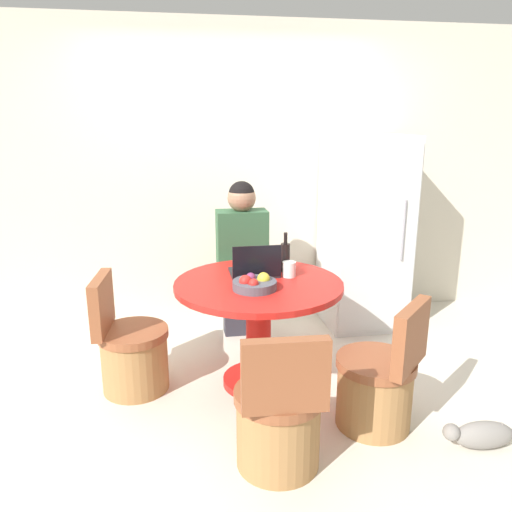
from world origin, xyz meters
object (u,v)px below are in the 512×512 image
(dining_table, at_px, (258,311))
(bottle, at_px, (285,256))
(chair_near_right_corner, at_px, (378,386))
(cat, at_px, (481,435))
(refrigerator, at_px, (364,233))
(laptop, at_px, (255,269))
(person_seated, at_px, (241,253))
(fruit_bowl, at_px, (254,284))
(chair_near_camera, at_px, (279,421))
(chair_left_side, at_px, (131,353))

(dining_table, height_order, bottle, bottle)
(chair_near_right_corner, relative_size, cat, 1.75)
(refrigerator, bearing_deg, chair_near_right_corner, -107.58)
(laptop, bearing_deg, refrigerator, -144.20)
(person_seated, relative_size, fruit_bowl, 4.73)
(person_seated, bearing_deg, refrigerator, -171.85)
(chair_near_camera, relative_size, person_seated, 0.61)
(chair_near_right_corner, height_order, person_seated, person_seated)
(bottle, bearing_deg, fruit_bowl, -129.07)
(chair_near_camera, bearing_deg, laptop, -89.51)
(chair_left_side, distance_m, bottle, 1.24)
(chair_left_side, relative_size, chair_near_right_corner, 1.00)
(chair_near_right_corner, bearing_deg, person_seated, -111.34)
(person_seated, bearing_deg, chair_near_camera, 88.68)
(refrigerator, distance_m, fruit_bowl, 1.58)
(chair_near_camera, xyz_separation_m, laptop, (0.04, 1.00, 0.53))
(person_seated, bearing_deg, laptop, 90.28)
(person_seated, xyz_separation_m, laptop, (0.00, -0.64, 0.06))
(chair_left_side, xyz_separation_m, cat, (1.96, -0.99, -0.18))
(cat, bearing_deg, chair_left_side, -21.64)
(laptop, bearing_deg, person_seated, -89.72)
(chair_near_right_corner, relative_size, bottle, 2.87)
(chair_near_right_corner, xyz_separation_m, bottle, (-0.39, 0.81, 0.59))
(chair_near_right_corner, bearing_deg, chair_near_camera, -24.11)
(dining_table, xyz_separation_m, chair_near_camera, (-0.04, -0.86, -0.28))
(laptop, height_order, bottle, bottle)
(dining_table, bearing_deg, fruit_bowl, -110.09)
(chair_left_side, xyz_separation_m, chair_near_right_corner, (1.47, -0.69, 0.00))
(bottle, bearing_deg, dining_table, -138.39)
(chair_near_right_corner, distance_m, cat, 0.60)
(laptop, bearing_deg, dining_table, 90.67)
(dining_table, height_order, cat, dining_table)
(chair_near_right_corner, xyz_separation_m, chair_near_camera, (-0.66, -0.26, 0.00))
(refrigerator, bearing_deg, person_seated, -171.85)
(laptop, relative_size, cat, 0.71)
(chair_near_camera, relative_size, laptop, 2.45)
(refrigerator, xyz_separation_m, bottle, (-0.88, -0.74, 0.03))
(person_seated, bearing_deg, chair_near_right_corner, 114.08)
(chair_left_side, bearing_deg, dining_table, -90.00)
(chair_near_camera, distance_m, bottle, 1.24)
(chair_left_side, distance_m, cat, 2.21)
(cat, bearing_deg, chair_near_right_corner, -27.03)
(refrigerator, bearing_deg, fruit_bowl, -136.94)
(refrigerator, xyz_separation_m, laptop, (-1.11, -0.80, -0.04))
(person_seated, xyz_separation_m, fruit_bowl, (-0.05, -0.92, 0.05))
(fruit_bowl, bearing_deg, refrigerator, 43.06)
(refrigerator, relative_size, bottle, 5.92)
(chair_left_side, bearing_deg, refrigerator, -61.05)
(chair_near_camera, xyz_separation_m, cat, (1.14, -0.05, -0.18))
(chair_left_side, height_order, fruit_bowl, fruit_bowl)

